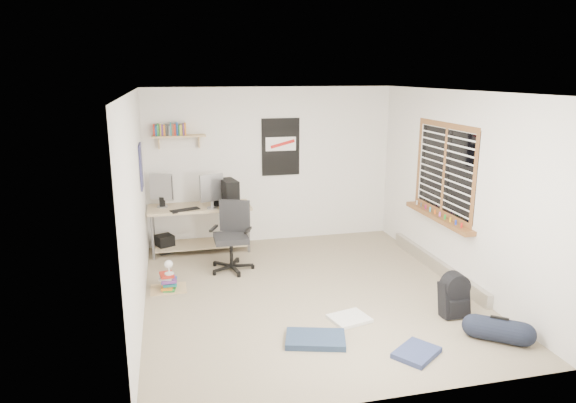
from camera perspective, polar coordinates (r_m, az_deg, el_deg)
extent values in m
cube|color=gray|center=(6.60, 2.21, -10.17)|extent=(4.00, 4.50, 0.01)
cube|color=white|center=(6.02, 2.44, 12.17)|extent=(4.00, 4.50, 0.01)
cube|color=silver|center=(8.34, -1.85, 4.02)|extent=(4.00, 0.01, 2.50)
cube|color=silver|center=(5.98, -16.51, -0.58)|extent=(0.01, 4.50, 2.50)
cube|color=silver|center=(6.99, 18.36, 1.34)|extent=(0.01, 4.50, 2.50)
cube|color=tan|center=(8.12, -9.73, -2.88)|extent=(1.65, 0.93, 0.71)
cube|color=#9C9CA1|center=(8.00, -13.84, 0.70)|extent=(0.37, 0.26, 0.40)
cube|color=#96969A|center=(7.77, -8.46, 0.59)|extent=(0.38, 0.22, 0.41)
cube|color=black|center=(7.78, -6.56, 0.81)|extent=(0.28, 0.45, 0.44)
cube|color=black|center=(7.80, -11.37, -0.94)|extent=(0.46, 0.29, 0.02)
cube|color=black|center=(8.02, -13.79, -0.11)|extent=(0.09, 0.09, 0.17)
cube|color=black|center=(7.95, -8.06, 0.11)|extent=(0.10, 0.10, 0.19)
cube|color=black|center=(7.21, -6.37, -3.90)|extent=(0.84, 0.84, 0.97)
cube|color=tan|center=(7.99, -12.04, 7.12)|extent=(0.80, 0.22, 0.24)
cube|color=black|center=(8.30, -0.81, 6.08)|extent=(0.62, 0.03, 0.92)
cube|color=navy|center=(7.10, -16.03, 3.77)|extent=(0.02, 0.42, 0.60)
cube|color=brown|center=(7.18, 16.87, 3.40)|extent=(0.10, 1.50, 1.26)
cube|color=#B7B2A8|center=(7.54, 16.17, -6.81)|extent=(0.08, 2.50, 0.18)
cube|color=black|center=(6.24, 17.95, -10.30)|extent=(0.31, 0.25, 0.41)
cylinder|color=black|center=(5.88, 22.36, -12.92)|extent=(0.35, 0.35, 0.49)
cube|color=silver|center=(5.96, 6.84, -12.78)|extent=(0.49, 0.44, 0.04)
cube|color=#21314C|center=(5.50, 3.07, -15.05)|extent=(0.70, 0.54, 0.07)
cube|color=navy|center=(5.42, 14.08, -16.00)|extent=(0.56, 0.53, 0.06)
cube|color=brown|center=(6.81, -13.20, -8.33)|extent=(0.46, 0.40, 0.29)
cube|color=silver|center=(6.71, -13.14, -6.57)|extent=(0.17, 0.22, 0.19)
cube|color=black|center=(8.19, -13.53, -4.57)|extent=(0.32, 0.32, 0.27)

